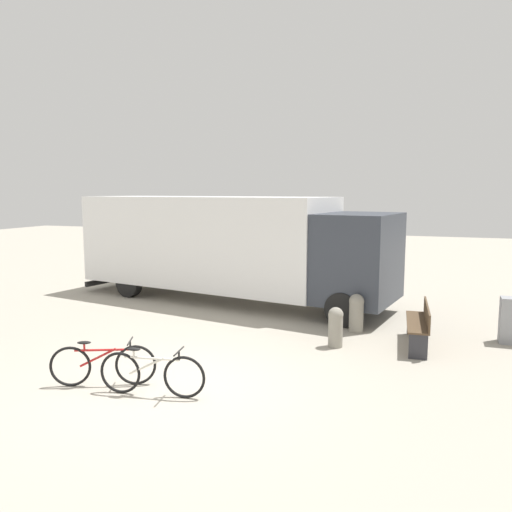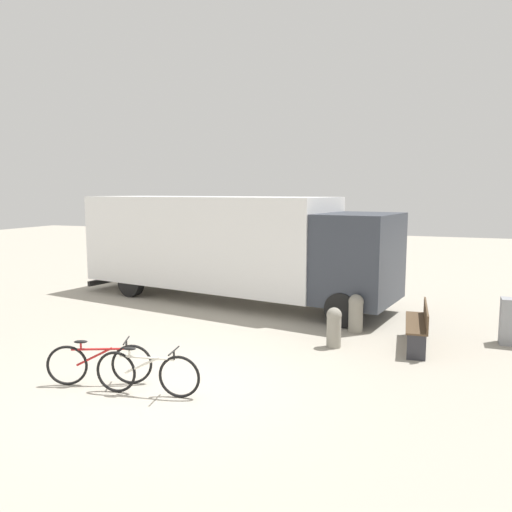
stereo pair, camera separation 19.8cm
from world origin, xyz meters
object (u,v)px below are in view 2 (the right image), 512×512
(park_bench, at_px, (420,323))
(bollard_far_bench, at_px, (356,312))
(bicycle_near, at_px, (99,363))
(bollard_near_bench, at_px, (334,326))
(delivery_truck, at_px, (228,244))
(bicycle_middle, at_px, (147,373))

(park_bench, bearing_deg, bollard_far_bench, 61.53)
(bicycle_near, relative_size, bollard_near_bench, 1.93)
(park_bench, relative_size, bollard_far_bench, 2.12)
(park_bench, bearing_deg, bollard_near_bench, 106.91)
(bollard_far_bench, bearing_deg, delivery_truck, 152.57)
(bicycle_near, bearing_deg, delivery_truck, 71.77)
(park_bench, bearing_deg, bicycle_middle, 132.46)
(bicycle_middle, xyz_separation_m, bollard_far_bench, (2.42, 4.60, 0.11))
(bicycle_near, distance_m, bicycle_middle, 0.96)
(bicycle_near, xyz_separation_m, bollard_near_bench, (3.14, 3.27, 0.09))
(park_bench, relative_size, bollard_near_bench, 2.23)
(bicycle_middle, relative_size, bollard_far_bench, 1.96)
(bicycle_near, height_order, bicycle_middle, same)
(bicycle_near, xyz_separation_m, bicycle_middle, (0.95, -0.09, 0.00))
(bicycle_near, bearing_deg, bollard_near_bench, 22.68)
(delivery_truck, xyz_separation_m, bollard_near_bench, (3.75, -3.30, -1.20))
(bicycle_middle, bearing_deg, bicycle_near, 165.51)
(park_bench, height_order, bollard_near_bench, park_bench)
(park_bench, distance_m, bicycle_middle, 5.49)
(park_bench, distance_m, bicycle_near, 6.13)
(bicycle_middle, relative_size, bollard_near_bench, 2.06)
(bicycle_near, relative_size, bollard_far_bench, 1.83)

